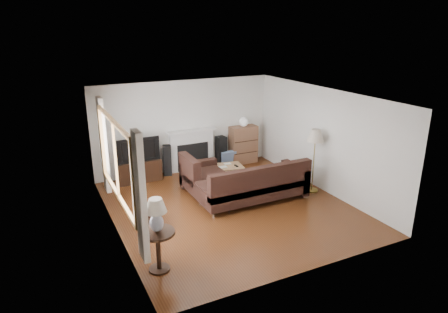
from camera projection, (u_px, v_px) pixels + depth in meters
name	position (u px, v px, depth m)	size (l,w,h in m)	color
room	(230.00, 154.00, 8.55)	(5.10, 5.60, 2.54)	#542A12
window	(116.00, 160.00, 7.26)	(0.12, 2.74, 1.54)	olive
curtain_near	(141.00, 198.00, 6.04)	(0.10, 0.35, 2.10)	white
curtain_far	(104.00, 145.00, 8.63)	(0.10, 0.35, 2.10)	white
fireplace	(192.00, 150.00, 11.08)	(1.40, 0.26, 1.15)	white
tv_stand	(139.00, 170.00, 10.37)	(1.11, 0.50, 0.56)	black
television	(137.00, 149.00, 10.19)	(1.08, 0.14, 0.62)	black
speaker_left	(167.00, 160.00, 10.74)	(0.23, 0.27, 0.82)	black
speaker_right	(221.00, 151.00, 11.41)	(0.24, 0.29, 0.87)	black
bookshelf	(243.00, 145.00, 11.65)	(0.80, 0.38, 1.10)	brown
globe_lamp	(244.00, 122.00, 11.43)	(0.26, 0.26, 0.26)	white
sectional_sofa	(253.00, 183.00, 9.13)	(2.75, 2.01, 0.89)	black
coffee_table	(222.00, 174.00, 10.30)	(1.09, 0.60, 0.43)	#A1774D
footstool	(148.00, 216.00, 8.11)	(0.45, 0.45, 0.38)	black
floor_lamp	(314.00, 161.00, 9.57)	(0.40, 0.40, 1.55)	#A58F39
side_table	(158.00, 251.00, 6.55)	(0.57, 0.57, 0.72)	black
table_lamp	(156.00, 216.00, 6.34)	(0.35, 0.35, 0.57)	silver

